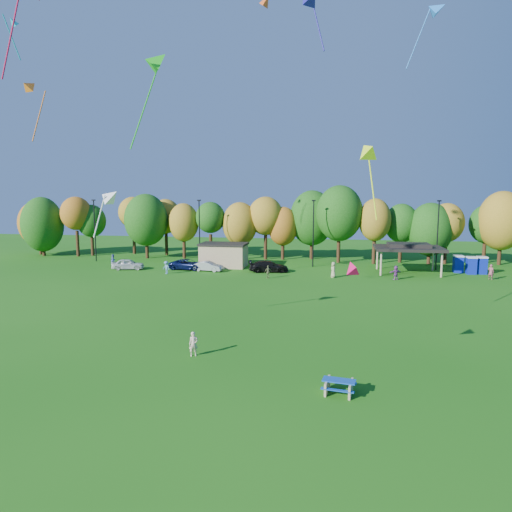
% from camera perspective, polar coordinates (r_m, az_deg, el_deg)
% --- Properties ---
extents(ground, '(160.00, 160.00, 0.00)m').
position_cam_1_polar(ground, '(24.56, -2.52, -15.80)').
color(ground, '#19600F').
rests_on(ground, ground).
extents(tree_line, '(93.57, 10.55, 11.15)m').
position_cam_1_polar(tree_line, '(67.88, 4.85, 4.38)').
color(tree_line, black).
rests_on(tree_line, ground).
extents(lamp_posts, '(64.50, 0.25, 9.09)m').
position_cam_1_polar(lamp_posts, '(62.25, 7.17, 3.12)').
color(lamp_posts, black).
rests_on(lamp_posts, ground).
extents(utility_building, '(6.30, 4.30, 3.25)m').
position_cam_1_polar(utility_building, '(62.34, -4.05, 0.15)').
color(utility_building, tan).
rests_on(utility_building, ground).
extents(pavilion, '(8.20, 6.20, 3.77)m').
position_cam_1_polar(pavilion, '(60.06, 18.52, 1.01)').
color(pavilion, tan).
rests_on(pavilion, ground).
extents(porta_potties, '(3.75, 2.10, 2.18)m').
position_cam_1_polar(porta_potties, '(62.92, 25.21, -1.00)').
color(porta_potties, '#0C1FA8').
rests_on(porta_potties, ground).
extents(picnic_table, '(1.79, 1.55, 0.70)m').
position_cam_1_polar(picnic_table, '(23.80, 10.33, -15.64)').
color(picnic_table, tan).
rests_on(picnic_table, ground).
extents(kite_flyer, '(0.65, 0.55, 1.51)m').
position_cam_1_polar(kite_flyer, '(28.53, -7.82, -10.84)').
color(kite_flyer, beige).
rests_on(kite_flyer, ground).
extents(car_a, '(4.44, 2.61, 1.42)m').
position_cam_1_polar(car_a, '(62.30, -15.71, -0.99)').
color(car_a, silver).
rests_on(car_a, ground).
extents(car_b, '(3.95, 1.82, 1.25)m').
position_cam_1_polar(car_b, '(59.02, -5.98, -1.29)').
color(car_b, '#A7A8AD').
rests_on(car_b, ground).
extents(car_c, '(5.08, 2.70, 1.36)m').
position_cam_1_polar(car_c, '(60.58, -8.52, -1.05)').
color(car_c, '#0B1342').
rests_on(car_c, ground).
extents(car_d, '(5.27, 2.80, 1.46)m').
position_cam_1_polar(car_d, '(58.07, 1.58, -1.30)').
color(car_d, black).
rests_on(car_d, ground).
extents(far_person_0, '(1.18, 0.95, 1.60)m').
position_cam_1_polar(far_person_0, '(57.79, -11.15, -1.41)').
color(far_person_0, '#5388B8').
rests_on(far_person_0, ground).
extents(far_person_1, '(1.58, 1.18, 1.66)m').
position_cam_1_polar(far_person_1, '(55.16, 17.06, -2.01)').
color(far_person_1, purple).
rests_on(far_person_1, ground).
extents(far_person_2, '(0.78, 0.75, 1.81)m').
position_cam_1_polar(far_person_2, '(59.34, 27.30, -1.79)').
color(far_person_2, '#9F4B5B').
rests_on(far_person_2, ground).
extents(far_person_3, '(0.79, 1.02, 1.86)m').
position_cam_1_polar(far_person_3, '(54.92, 9.64, -1.71)').
color(far_person_3, tan).
rests_on(far_person_3, ground).
extents(far_person_4, '(0.97, 0.77, 1.54)m').
position_cam_1_polar(far_person_4, '(53.67, 1.52, -2.00)').
color(far_person_4, olive).
rests_on(far_person_4, ground).
extents(far_person_5, '(0.63, 0.80, 1.63)m').
position_cam_1_polar(far_person_5, '(65.79, -17.40, -0.51)').
color(far_person_5, '#5660BE').
rests_on(far_person_5, ground).
extents(kite_0, '(1.61, 2.46, 4.28)m').
position_cam_1_polar(kite_0, '(53.76, -28.12, 24.35)').
color(kite_0, '#0CA9C2').
extents(kite_4, '(3.86, 1.54, 6.54)m').
position_cam_1_polar(kite_4, '(53.59, 21.84, 26.73)').
color(kite_4, blue).
extents(kite_5, '(2.13, 1.87, 1.74)m').
position_cam_1_polar(kite_5, '(58.66, 1.24, 29.29)').
color(kite_5, '#E05218').
extents(kite_7, '(4.17, 3.06, 7.51)m').
position_cam_1_polar(kite_7, '(38.05, -12.05, 22.67)').
color(kite_7, '#1BBA18').
extents(kite_8, '(1.48, 3.19, 5.36)m').
position_cam_1_polar(kite_8, '(46.47, -26.26, 18.39)').
color(kite_8, orange).
extents(kite_10, '(2.27, 1.31, 3.53)m').
position_cam_1_polar(kite_10, '(31.92, -17.62, 7.07)').
color(kite_10, silver).
extents(kite_11, '(1.90, 3.34, 5.52)m').
position_cam_1_polar(kite_11, '(31.58, 13.69, 12.63)').
color(kite_11, '#D6FF1A').
extents(kite_12, '(1.20, 1.37, 1.15)m').
position_cam_1_polar(kite_12, '(25.25, 11.92, -1.36)').
color(kite_12, '#E50C55').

